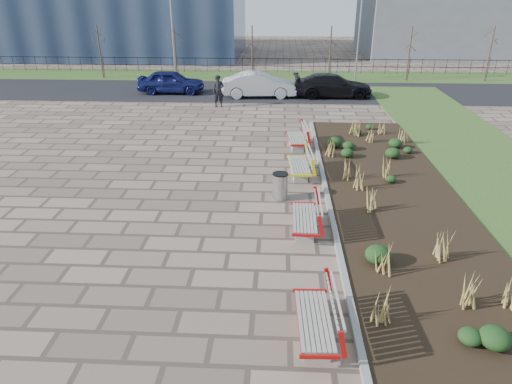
{
  "coord_description": "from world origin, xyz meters",
  "views": [
    {
      "loc": [
        2.16,
        -10.02,
        6.84
      ],
      "look_at": [
        1.5,
        3.0,
        0.9
      ],
      "focal_mm": 32.0,
      "sensor_mm": 36.0,
      "label": 1
    }
  ],
  "objects_px": {
    "bench_a": "(314,318)",
    "bench_d": "(297,137)",
    "car_blue": "(171,82)",
    "bench_b": "(304,216)",
    "car_silver": "(259,85)",
    "lamp_west": "(173,39)",
    "bench_c": "(299,164)",
    "car_black": "(333,85)",
    "litter_bin": "(280,186)",
    "pedestrian": "(218,91)",
    "lamp_east": "(358,41)"
  },
  "relations": [
    {
      "from": "bench_d",
      "to": "car_silver",
      "type": "height_order",
      "value": "car_silver"
    },
    {
      "from": "car_blue",
      "to": "lamp_east",
      "type": "bearing_deg",
      "value": -71.27
    },
    {
      "from": "pedestrian",
      "to": "car_black",
      "type": "distance_m",
      "value": 7.84
    },
    {
      "from": "pedestrian",
      "to": "car_silver",
      "type": "bearing_deg",
      "value": 36.45
    },
    {
      "from": "car_blue",
      "to": "lamp_east",
      "type": "relative_size",
      "value": 0.75
    },
    {
      "from": "lamp_west",
      "to": "bench_c",
      "type": "bearing_deg",
      "value": -65.09
    },
    {
      "from": "car_silver",
      "to": "bench_c",
      "type": "bearing_deg",
      "value": -174.54
    },
    {
      "from": "bench_d",
      "to": "car_blue",
      "type": "bearing_deg",
      "value": 121.43
    },
    {
      "from": "pedestrian",
      "to": "car_blue",
      "type": "relative_size",
      "value": 0.43
    },
    {
      "from": "bench_a",
      "to": "litter_bin",
      "type": "relative_size",
      "value": 2.24
    },
    {
      "from": "pedestrian",
      "to": "bench_c",
      "type": "bearing_deg",
      "value": -80.85
    },
    {
      "from": "pedestrian",
      "to": "lamp_east",
      "type": "xyz_separation_m",
      "value": [
        9.52,
        8.5,
        2.08
      ]
    },
    {
      "from": "bench_c",
      "to": "lamp_east",
      "type": "height_order",
      "value": "lamp_east"
    },
    {
      "from": "litter_bin",
      "to": "pedestrian",
      "type": "distance_m",
      "value": 13.59
    },
    {
      "from": "car_black",
      "to": "pedestrian",
      "type": "bearing_deg",
      "value": 110.38
    },
    {
      "from": "bench_b",
      "to": "car_blue",
      "type": "relative_size",
      "value": 0.47
    },
    {
      "from": "pedestrian",
      "to": "lamp_west",
      "type": "height_order",
      "value": "lamp_west"
    },
    {
      "from": "car_silver",
      "to": "lamp_east",
      "type": "relative_size",
      "value": 0.81
    },
    {
      "from": "bench_a",
      "to": "car_blue",
      "type": "bearing_deg",
      "value": 107.09
    },
    {
      "from": "lamp_east",
      "to": "car_blue",
      "type": "bearing_deg",
      "value": -160.04
    },
    {
      "from": "bench_c",
      "to": "bench_d",
      "type": "relative_size",
      "value": 1.0
    },
    {
      "from": "car_blue",
      "to": "bench_b",
      "type": "bearing_deg",
      "value": -157.72
    },
    {
      "from": "car_silver",
      "to": "lamp_east",
      "type": "xyz_separation_m",
      "value": [
        7.16,
        5.71,
        2.22
      ]
    },
    {
      "from": "litter_bin",
      "to": "pedestrian",
      "type": "height_order",
      "value": "pedestrian"
    },
    {
      "from": "bench_b",
      "to": "car_silver",
      "type": "relative_size",
      "value": 0.43
    },
    {
      "from": "pedestrian",
      "to": "car_blue",
      "type": "height_order",
      "value": "pedestrian"
    },
    {
      "from": "bench_c",
      "to": "litter_bin",
      "type": "height_order",
      "value": "bench_c"
    },
    {
      "from": "car_black",
      "to": "lamp_west",
      "type": "distance_m",
      "value": 13.1
    },
    {
      "from": "bench_d",
      "to": "bench_a",
      "type": "bearing_deg",
      "value": -95.22
    },
    {
      "from": "bench_a",
      "to": "bench_b",
      "type": "xyz_separation_m",
      "value": [
        0.0,
        4.6,
        0.0
      ]
    },
    {
      "from": "pedestrian",
      "to": "lamp_west",
      "type": "relative_size",
      "value": 0.32
    },
    {
      "from": "bench_c",
      "to": "car_silver",
      "type": "height_order",
      "value": "car_silver"
    },
    {
      "from": "bench_a",
      "to": "bench_b",
      "type": "bearing_deg",
      "value": 87.79
    },
    {
      "from": "bench_d",
      "to": "litter_bin",
      "type": "bearing_deg",
      "value": -102.65
    },
    {
      "from": "lamp_west",
      "to": "pedestrian",
      "type": "bearing_deg",
      "value": -62.2
    },
    {
      "from": "car_silver",
      "to": "lamp_west",
      "type": "relative_size",
      "value": 0.81
    },
    {
      "from": "bench_a",
      "to": "car_blue",
      "type": "xyz_separation_m",
      "value": [
        -8.26,
        23.58,
        0.29
      ]
    },
    {
      "from": "bench_d",
      "to": "lamp_west",
      "type": "height_order",
      "value": "lamp_west"
    },
    {
      "from": "bench_a",
      "to": "bench_d",
      "type": "xyz_separation_m",
      "value": [
        0.0,
        12.48,
        0.0
      ]
    },
    {
      "from": "car_black",
      "to": "litter_bin",
      "type": "bearing_deg",
      "value": 165.39
    },
    {
      "from": "bench_b",
      "to": "lamp_west",
      "type": "distance_m",
      "value": 25.56
    },
    {
      "from": "car_silver",
      "to": "car_black",
      "type": "distance_m",
      "value": 4.87
    },
    {
      "from": "pedestrian",
      "to": "lamp_east",
      "type": "relative_size",
      "value": 0.32
    },
    {
      "from": "lamp_west",
      "to": "lamp_east",
      "type": "xyz_separation_m",
      "value": [
        14.0,
        0.0,
        0.0
      ]
    },
    {
      "from": "car_black",
      "to": "lamp_west",
      "type": "bearing_deg",
      "value": 62.45
    },
    {
      "from": "bench_a",
      "to": "bench_c",
      "type": "distance_m",
      "value": 9.01
    },
    {
      "from": "lamp_west",
      "to": "bench_b",
      "type": "bearing_deg",
      "value": -69.28
    },
    {
      "from": "pedestrian",
      "to": "car_silver",
      "type": "xyz_separation_m",
      "value": [
        2.35,
        2.79,
        -0.14
      ]
    },
    {
      "from": "bench_c",
      "to": "litter_bin",
      "type": "bearing_deg",
      "value": -112.79
    },
    {
      "from": "bench_d",
      "to": "litter_bin",
      "type": "height_order",
      "value": "bench_d"
    }
  ]
}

